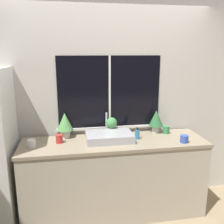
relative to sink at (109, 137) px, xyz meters
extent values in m
cube|color=#BCB7AD|center=(0.06, 0.34, 0.37)|extent=(8.00, 0.06, 2.70)
cube|color=black|center=(0.06, 0.30, 0.48)|extent=(1.29, 0.01, 0.89)
cube|color=silver|center=(0.06, 0.30, 0.48)|extent=(0.02, 0.01, 0.89)
cube|color=silver|center=(0.06, 0.30, 0.02)|extent=(1.35, 0.04, 0.03)
cube|color=#BCB7AD|center=(2.18, 1.17, 0.37)|extent=(0.06, 7.00, 2.70)
cube|color=#B2A893|center=(0.06, -0.03, -0.53)|extent=(2.14, 0.60, 0.90)
cube|color=gray|center=(0.06, -0.03, -0.06)|extent=(2.16, 0.62, 0.03)
cube|color=#ADADB2|center=(0.00, 0.00, 0.00)|extent=(0.54, 0.36, 0.09)
cylinder|color=#B7B7BC|center=(0.00, 0.21, -0.03)|extent=(0.04, 0.04, 0.03)
cylinder|color=#B7B7BC|center=(0.00, 0.21, 0.11)|extent=(0.02, 0.02, 0.26)
cylinder|color=silver|center=(-0.51, 0.20, 0.00)|extent=(0.11, 0.11, 0.09)
cone|color=#569951|center=(-0.51, 0.20, 0.15)|extent=(0.19, 0.19, 0.21)
cylinder|color=silver|center=(0.06, 0.20, 0.00)|extent=(0.09, 0.09, 0.09)
sphere|color=#478E4C|center=(0.06, 0.20, 0.11)|extent=(0.14, 0.14, 0.14)
cylinder|color=silver|center=(0.64, 0.20, 0.00)|extent=(0.10, 0.10, 0.09)
cone|color=#2D6638|center=(0.64, 0.20, 0.14)|extent=(0.18, 0.18, 0.20)
cylinder|color=teal|center=(0.34, -0.01, 0.01)|extent=(0.05, 0.05, 0.11)
cylinder|color=black|center=(0.34, -0.01, 0.08)|extent=(0.02, 0.02, 0.03)
cylinder|color=#B72D28|center=(-0.58, 0.01, 0.00)|extent=(0.08, 0.08, 0.10)
cylinder|color=#3351AD|center=(0.84, -0.22, 0.00)|extent=(0.09, 0.09, 0.08)
cylinder|color=white|center=(-0.87, -0.08, 0.00)|extent=(0.09, 0.09, 0.09)
cylinder|color=#38844C|center=(0.76, 0.13, 0.00)|extent=(0.08, 0.08, 0.10)
camera|label=1|loc=(-0.44, -2.74, 0.97)|focal=40.00mm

